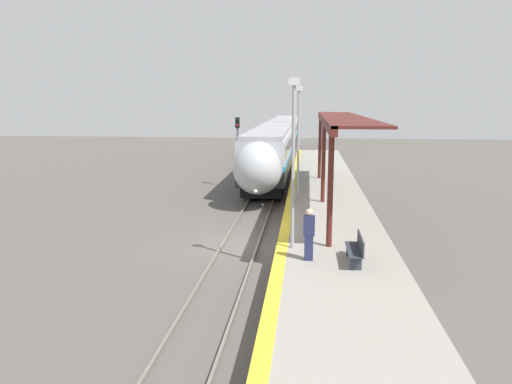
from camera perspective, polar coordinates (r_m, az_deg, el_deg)
The scene contains 11 objects.
ground_plane at distance 20.71m, azimuth -1.74°, elevation -6.13°, with size 120.00×120.00×0.00m, color #56514C.
rail_left at distance 20.79m, azimuth -3.72°, elevation -5.86°, with size 0.08×90.00×0.15m, color slate.
rail_right at distance 20.61m, azimuth 0.25°, elevation -5.99°, with size 0.08×90.00×0.15m, color slate.
train at distance 46.60m, azimuth 2.62°, elevation 5.91°, with size 2.84×42.49×3.90m.
platform_right at distance 20.44m, azimuth 8.64°, elevation -5.20°, with size 4.14×64.00×0.88m.
platform_bench at distance 15.98m, azimuth 11.44°, elevation -6.33°, with size 0.44×1.76×0.89m.
person_waiting at distance 15.94m, azimuth 6.07°, elevation -4.76°, with size 0.36×0.22×1.68m.
railway_signal at distance 33.85m, azimuth -2.12°, elevation 5.33°, with size 0.28×0.28×4.78m.
lamppost_near at distance 16.81m, azimuth 4.28°, elevation 4.40°, with size 0.36×0.20×5.76m.
lamppost_mid at distance 25.80m, azimuth 4.88°, elevation 6.49°, with size 0.36×0.20×5.76m.
station_canopy at distance 24.90m, azimuth 9.17°, elevation 7.92°, with size 2.02×18.67×4.27m.
Camera 1 is at (2.66, -19.67, 5.90)m, focal length 35.00 mm.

